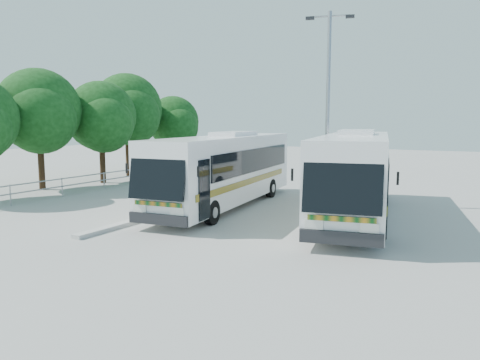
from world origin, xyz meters
The scene contains 10 objects.
ground centered at (0.00, 0.00, 0.00)m, with size 100.00×100.00×0.00m, color gray.
kerb_divider centered at (-2.30, 2.00, 0.07)m, with size 0.40×16.00×0.15m, color #B2B2AD.
railing centered at (-10.00, 4.00, 0.74)m, with size 0.06×22.00×1.00m.
tree_far_b centered at (-13.02, 1.20, 4.57)m, with size 5.33×5.03×6.96m.
tree_far_c centered at (-12.12, 5.10, 4.26)m, with size 4.97×4.69×6.49m.
tree_far_d centered at (-13.31, 8.80, 4.82)m, with size 5.62×5.30×7.33m.
tree_far_e centered at (-12.63, 13.30, 3.89)m, with size 4.54×4.28×5.92m.
coach_main centered at (-1.00, 1.77, 1.80)m, with size 3.71×12.01×3.28m.
coach_adjacent centered at (4.89, 2.37, 1.87)m, with size 4.94×12.53×3.41m.
lamppost centered at (3.01, 4.31, 4.92)m, with size 2.14×0.81×8.91m.
Camera 1 is at (10.08, -16.78, 4.01)m, focal length 35.00 mm.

